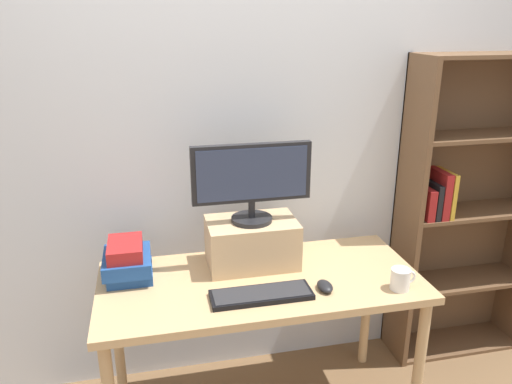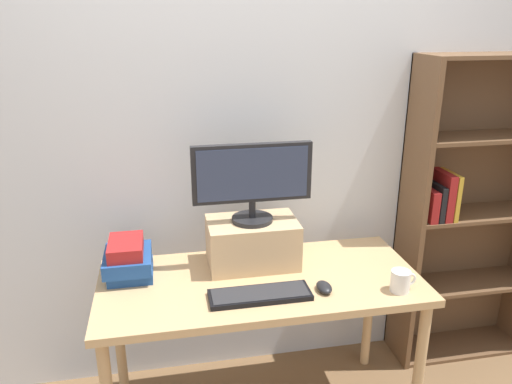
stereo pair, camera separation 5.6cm
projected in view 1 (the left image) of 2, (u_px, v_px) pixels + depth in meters
The scene contains 9 objects.
back_wall at pixel (239, 141), 2.55m from camera, with size 7.00×0.08×2.60m.
desk at pixel (261, 295), 2.30m from camera, with size 1.46×0.66×0.78m.
bookshelf_unit at pixel (464, 209), 2.81m from camera, with size 0.80×0.28×1.73m.
riser_box at pixel (252, 243), 2.37m from camera, with size 0.42×0.27×0.22m.
computer_monitor at pixel (252, 179), 2.26m from camera, with size 0.55×0.19×0.37m.
keyboard at pixel (261, 295), 2.11m from camera, with size 0.43×0.15×0.02m.
computer_mouse at pixel (325, 286), 2.17m from camera, with size 0.06×0.10×0.04m.
book_stack at pixel (127, 261), 2.25m from camera, with size 0.21×0.27×0.18m.
coffee_mug at pixel (401, 279), 2.17m from camera, with size 0.12×0.08×0.10m.
Camera 1 is at (-0.46, -1.96, 1.90)m, focal length 35.00 mm.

